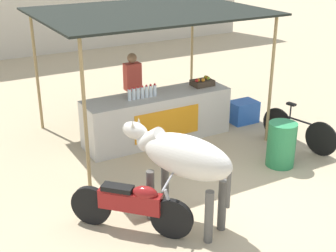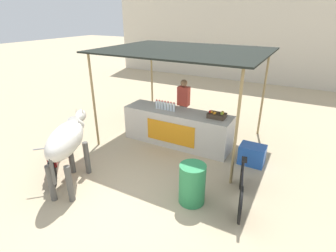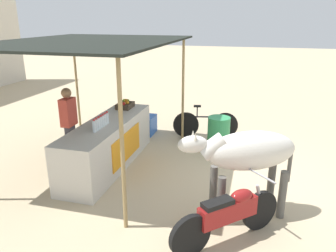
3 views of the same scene
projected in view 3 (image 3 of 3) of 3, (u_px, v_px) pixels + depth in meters
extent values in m
plane|color=tan|center=(214.00, 178.00, 6.34)|extent=(60.00, 60.00, 0.00)
cube|color=beige|center=(108.00, 144.00, 6.73)|extent=(3.00, 0.80, 0.96)
cube|color=orange|center=(127.00, 146.00, 6.63)|extent=(1.40, 0.02, 0.58)
cube|color=black|center=(87.00, 41.00, 6.16)|extent=(4.20, 3.20, 0.04)
cylinder|color=#997F51|center=(122.00, 148.00, 4.47)|extent=(0.06, 0.06, 2.53)
cylinder|color=#997F51|center=(183.00, 91.00, 7.93)|extent=(0.06, 0.06, 2.53)
cylinder|color=#997F51|center=(77.00, 85.00, 8.65)|extent=(0.06, 0.06, 2.53)
cylinder|color=silver|center=(94.00, 126.00, 5.97)|extent=(0.07, 0.07, 0.22)
cylinder|color=red|center=(94.00, 120.00, 5.93)|extent=(0.04, 0.04, 0.03)
cylinder|color=silver|center=(97.00, 125.00, 6.05)|extent=(0.07, 0.07, 0.22)
cylinder|color=red|center=(96.00, 118.00, 6.01)|extent=(0.04, 0.04, 0.03)
cylinder|color=silver|center=(99.00, 123.00, 6.13)|extent=(0.07, 0.07, 0.22)
cylinder|color=red|center=(98.00, 117.00, 6.09)|extent=(0.04, 0.04, 0.03)
cylinder|color=silver|center=(101.00, 122.00, 6.21)|extent=(0.07, 0.07, 0.22)
cylinder|color=red|center=(101.00, 116.00, 6.17)|extent=(0.04, 0.04, 0.03)
cylinder|color=silver|center=(103.00, 121.00, 6.30)|extent=(0.07, 0.07, 0.22)
cylinder|color=red|center=(103.00, 114.00, 6.26)|extent=(0.04, 0.04, 0.03)
cylinder|color=silver|center=(105.00, 119.00, 6.38)|extent=(0.07, 0.07, 0.22)
cylinder|color=red|center=(105.00, 113.00, 6.34)|extent=(0.04, 0.04, 0.03)
cylinder|color=silver|center=(107.00, 118.00, 6.46)|extent=(0.07, 0.07, 0.22)
cylinder|color=red|center=(107.00, 112.00, 6.42)|extent=(0.04, 0.04, 0.03)
cube|color=#3F3326|center=(125.00, 105.00, 7.57)|extent=(0.44, 0.32, 0.12)
sphere|color=#8CB22D|center=(128.00, 101.00, 7.66)|extent=(0.08, 0.08, 0.08)
sphere|color=orange|center=(128.00, 102.00, 7.50)|extent=(0.08, 0.08, 0.08)
sphere|color=orange|center=(124.00, 103.00, 7.42)|extent=(0.08, 0.08, 0.08)
sphere|color=orange|center=(126.00, 100.00, 7.67)|extent=(0.08, 0.08, 0.08)
sphere|color=#B21E19|center=(124.00, 104.00, 7.38)|extent=(0.08, 0.08, 0.08)
sphere|color=#8CB22D|center=(124.00, 100.00, 7.68)|extent=(0.08, 0.08, 0.08)
sphere|color=orange|center=(127.00, 101.00, 7.66)|extent=(0.08, 0.08, 0.08)
cylinder|color=#383842|center=(71.00, 145.00, 6.77)|extent=(0.22, 0.22, 0.88)
cube|color=#BF3F33|center=(68.00, 112.00, 6.54)|extent=(0.34, 0.20, 0.56)
sphere|color=#8C6647|center=(66.00, 93.00, 6.42)|extent=(0.20, 0.20, 0.20)
cube|color=blue|center=(146.00, 125.00, 8.70)|extent=(0.60, 0.44, 0.48)
cylinder|color=#2D8C51|center=(218.00, 134.00, 7.50)|extent=(0.51, 0.51, 0.82)
ellipsoid|color=silver|center=(251.00, 151.00, 4.86)|extent=(1.07, 1.49, 0.60)
cylinder|color=#575551|center=(221.00, 201.00, 4.83)|extent=(0.12, 0.12, 0.78)
cylinder|color=#575551|center=(213.00, 189.00, 5.16)|extent=(0.12, 0.12, 0.78)
cylinder|color=#575551|center=(282.00, 195.00, 4.99)|extent=(0.12, 0.12, 0.78)
cylinder|color=#575551|center=(271.00, 183.00, 5.33)|extent=(0.12, 0.12, 0.78)
cylinder|color=silver|center=(213.00, 147.00, 4.73)|extent=(0.41, 0.51, 0.41)
ellipsoid|color=silver|center=(193.00, 144.00, 4.66)|extent=(0.39, 0.49, 0.26)
cone|color=beige|center=(196.00, 137.00, 4.55)|extent=(0.05, 0.05, 0.10)
cone|color=beige|center=(193.00, 133.00, 4.68)|extent=(0.05, 0.05, 0.10)
cylinder|color=#575551|center=(290.00, 164.00, 5.06)|extent=(0.06, 0.06, 0.60)
ellipsoid|color=silver|center=(239.00, 146.00, 5.05)|extent=(0.28, 0.44, 0.32)
cylinder|color=black|center=(260.00, 210.00, 4.75)|extent=(0.48, 0.48, 0.60)
cylinder|color=black|center=(190.00, 236.00, 4.19)|extent=(0.48, 0.48, 0.60)
cube|color=maroon|center=(228.00, 211.00, 4.41)|extent=(0.76, 0.77, 0.28)
ellipsoid|color=maroon|center=(241.00, 196.00, 4.46)|extent=(0.39, 0.40, 0.20)
cube|color=black|center=(218.00, 204.00, 4.28)|extent=(0.44, 0.44, 0.10)
cylinder|color=#99999E|center=(261.00, 175.00, 4.54)|extent=(0.41, 0.41, 0.03)
cylinder|color=#99999E|center=(260.00, 199.00, 4.68)|extent=(0.18, 0.18, 0.49)
cylinder|color=black|center=(225.00, 125.00, 8.38)|extent=(0.18, 0.65, 0.66)
cylinder|color=black|center=(186.00, 125.00, 8.42)|extent=(0.18, 0.65, 0.66)
cylinder|color=black|center=(206.00, 117.00, 8.33)|extent=(0.22, 0.84, 0.04)
cylinder|color=black|center=(197.00, 112.00, 8.30)|extent=(0.03, 0.03, 0.28)
cube|color=black|center=(197.00, 106.00, 8.25)|extent=(0.14, 0.20, 0.04)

